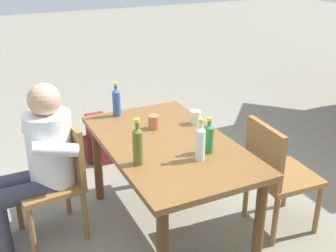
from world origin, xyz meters
TOP-DOWN VIEW (x-y plane):
  - ground_plane at (0.00, 0.00)m, footprint 24.00×24.00m
  - dining_table at (0.00, 0.00)m, footprint 1.43×0.84m
  - chair_near_left at (-0.33, -0.72)m, footprint 0.48×0.48m
  - chair_far_right at (0.32, 0.72)m, footprint 0.47×0.47m
  - person_in_white_shirt at (-0.32, -0.83)m, footprint 0.47×0.62m
  - bottle_clear at (0.32, 0.07)m, footprint 0.06×0.06m
  - bottle_blue at (-0.62, -0.16)m, footprint 0.06×0.06m
  - bottle_green at (0.26, 0.17)m, footprint 0.06×0.06m
  - bottle_olive at (0.21, -0.31)m, footprint 0.06×0.06m
  - cup_white at (-0.20, 0.33)m, footprint 0.08×0.08m
  - cup_terracotta at (-0.26, 0.01)m, footprint 0.08×0.08m
  - backpack_by_far_side at (-1.32, -0.14)m, footprint 0.29×0.24m

SIDE VIEW (x-z plane):
  - ground_plane at x=0.00m, z-range 0.00..0.00m
  - backpack_by_far_side at x=-1.32m, z-range -0.01..0.46m
  - chair_near_left at x=-0.33m, z-range 0.05..0.92m
  - chair_far_right at x=0.32m, z-range 0.05..0.92m
  - dining_table at x=0.00m, z-range 0.27..1.01m
  - person_in_white_shirt at x=-0.32m, z-range 0.07..1.25m
  - cup_white at x=-0.20m, z-range 0.74..0.85m
  - cup_terracotta at x=-0.26m, z-range 0.74..0.85m
  - bottle_green at x=0.26m, z-range 0.73..0.97m
  - bottle_blue at x=-0.62m, z-range 0.72..1.00m
  - bottle_clear at x=0.32m, z-range 0.72..1.00m
  - bottle_olive at x=0.21m, z-range 0.72..1.03m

